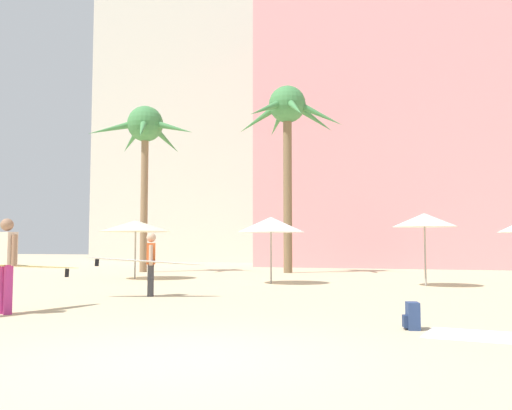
{
  "coord_description": "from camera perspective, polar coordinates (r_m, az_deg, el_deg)",
  "views": [
    {
      "loc": [
        2.88,
        -5.91,
        1.3
      ],
      "look_at": [
        -0.77,
        5.11,
        2.14
      ],
      "focal_mm": 38.95,
      "sensor_mm": 36.0,
      "label": 1
    }
  ],
  "objects": [
    {
      "name": "person_mid_center",
      "position": [
        14.47,
        -10.96,
        -5.7
      ],
      "size": [
        2.93,
        1.34,
        1.62
      ],
      "rotation": [
        0.0,
        0.0,
        0.49
      ],
      "color": "#3D3D42",
      "rests_on": "ground"
    },
    {
      "name": "person_near_left",
      "position": [
        11.72,
        -23.92,
        -5.46
      ],
      "size": [
        0.96,
        3.14,
        1.81
      ],
      "rotation": [
        0.0,
        0.0,
        4.47
      ],
      "color": "#B7337F",
      "rests_on": "ground"
    },
    {
      "name": "palm_tree_left",
      "position": [
        26.94,
        3.27,
        8.78
      ],
      "size": [
        5.46,
        5.09,
        8.94
      ],
      "color": "brown",
      "rests_on": "ground"
    },
    {
      "name": "ground",
      "position": [
        6.71,
        -7.77,
        -15.31
      ],
      "size": [
        120.0,
        120.0,
        0.0
      ],
      "primitive_type": "plane",
      "color": "#C6B28C"
    },
    {
      "name": "beach_towel",
      "position": [
        8.76,
        23.38,
        -12.32
      ],
      "size": [
        2.03,
        1.33,
        0.01
      ],
      "primitive_type": "cube",
      "rotation": [
        0.0,
        0.0,
        -0.15
      ],
      "color": "white",
      "rests_on": "ground"
    },
    {
      "name": "cafe_umbrella_3",
      "position": [
        18.56,
        16.91,
        -1.5
      ],
      "size": [
        2.03,
        2.03,
        2.32
      ],
      "color": "gray",
      "rests_on": "ground"
    },
    {
      "name": "backpack",
      "position": [
        9.08,
        15.74,
        -10.95
      ],
      "size": [
        0.29,
        0.33,
        0.42
      ],
      "rotation": [
        0.0,
        0.0,
        3.37
      ],
      "color": "navy",
      "rests_on": "ground"
    },
    {
      "name": "hotel_tower_gray",
      "position": [
        49.21,
        -4.42,
        12.9
      ],
      "size": [
        17.76,
        9.45,
        31.43
      ],
      "primitive_type": "cube",
      "color": "beige",
      "rests_on": "ground"
    },
    {
      "name": "cafe_umbrella_0",
      "position": [
        22.13,
        -12.26,
        -2.12
      ],
      "size": [
        2.76,
        2.76,
        2.27
      ],
      "color": "gray",
      "rests_on": "ground"
    },
    {
      "name": "palm_tree_center",
      "position": [
        28.13,
        -11.32,
        7.17
      ],
      "size": [
        5.24,
        5.05,
        8.17
      ],
      "color": "#896B4C",
      "rests_on": "ground"
    },
    {
      "name": "cafe_umbrella_2",
      "position": [
        18.96,
        1.55,
        -2.03
      ],
      "size": [
        2.28,
        2.28,
        2.26
      ],
      "color": "gray",
      "rests_on": "ground"
    },
    {
      "name": "hotel_pink",
      "position": [
        37.07,
        19.91,
        6.81
      ],
      "size": [
        23.4,
        10.28,
        16.37
      ],
      "primitive_type": "cube",
      "color": "pink",
      "rests_on": "ground"
    }
  ]
}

